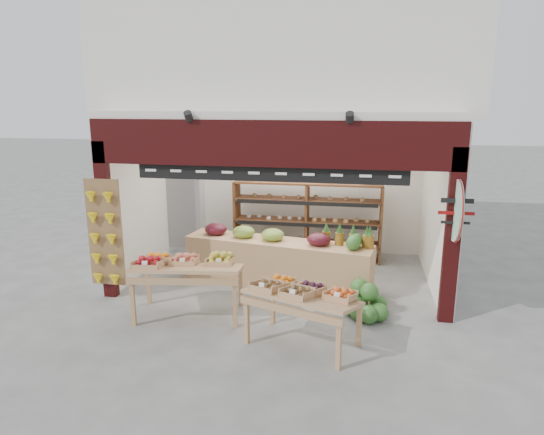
{
  "coord_description": "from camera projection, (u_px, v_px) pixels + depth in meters",
  "views": [
    {
      "loc": [
        1.37,
        -8.24,
        3.29
      ],
      "look_at": [
        -0.09,
        -0.2,
        1.3
      ],
      "focal_mm": 32.0,
      "sensor_mm": 36.0,
      "label": 1
    }
  ],
  "objects": [
    {
      "name": "ground",
      "position": [
        279.0,
        284.0,
        8.89
      ],
      "size": [
        60.0,
        60.0,
        0.0
      ],
      "primitive_type": "plane",
      "color": "slate",
      "rests_on": "ground"
    },
    {
      "name": "back_shelving",
      "position": [
        307.0,
        206.0,
        10.1
      ],
      "size": [
        3.08,
        0.51,
        1.9
      ],
      "color": "brown",
      "rests_on": "ground"
    },
    {
      "name": "display_table_right",
      "position": [
        300.0,
        293.0,
        6.58
      ],
      "size": [
        1.67,
        1.28,
        0.96
      ],
      "color": "tan",
      "rests_on": "ground"
    },
    {
      "name": "mid_counter",
      "position": [
        277.0,
        261.0,
        8.71
      ],
      "size": [
        3.45,
        1.24,
        1.07
      ],
      "color": "tan",
      "rests_on": "ground"
    },
    {
      "name": "gift_sign",
      "position": [
        456.0,
        211.0,
        6.91
      ],
      "size": [
        0.04,
        0.93,
        0.92
      ],
      "color": "#A1CAB5",
      "rests_on": "ground"
    },
    {
      "name": "shop_structure",
      "position": [
        293.0,
        67.0,
        9.51
      ],
      "size": [
        6.36,
        5.12,
        5.4
      ],
      "color": "white",
      "rests_on": "ground"
    },
    {
      "name": "display_table_left",
      "position": [
        182.0,
        265.0,
        7.49
      ],
      "size": [
        1.75,
        1.13,
        1.04
      ],
      "color": "tan",
      "rests_on": "ground"
    },
    {
      "name": "banana_board",
      "position": [
        104.0,
        235.0,
        7.98
      ],
      "size": [
        0.6,
        0.15,
        1.8
      ],
      "color": "olive",
      "rests_on": "ground"
    },
    {
      "name": "refrigerator",
      "position": [
        187.0,
        208.0,
        10.85
      ],
      "size": [
        0.81,
        0.81,
        1.84
      ],
      "primitive_type": "cube",
      "rotation": [
        0.0,
        0.0,
        0.15
      ],
      "color": "silver",
      "rests_on": "ground"
    },
    {
      "name": "watermelon_pile",
      "position": [
        366.0,
        304.0,
        7.52
      ],
      "size": [
        0.7,
        0.72,
        0.55
      ],
      "color": "#1F4E1A",
      "rests_on": "ground"
    },
    {
      "name": "cardboard_stack",
      "position": [
        213.0,
        256.0,
        9.67
      ],
      "size": [
        1.03,
        0.75,
        0.7
      ],
      "color": "beige",
      "rests_on": "ground"
    }
  ]
}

